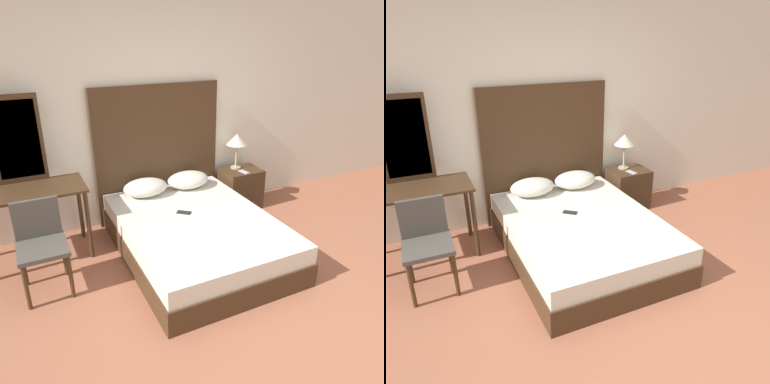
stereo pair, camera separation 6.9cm
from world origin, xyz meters
TOP-DOWN VIEW (x-y plane):
  - ground_plane at (0.00, 0.00)m, footprint 16.00×16.00m
  - wall_back at (0.00, 2.47)m, footprint 10.00×0.06m
  - bed at (-0.06, 1.37)m, footprint 1.49×2.01m
  - headboard at (-0.06, 2.40)m, footprint 1.56×0.05m
  - pillow_left at (-0.34, 2.14)m, footprint 0.52×0.37m
  - pillow_right at (0.21, 2.14)m, footprint 0.52×0.37m
  - phone_on_bed at (-0.13, 1.52)m, footprint 0.16×0.15m
  - nightstand at (0.99, 2.15)m, footprint 0.49×0.40m
  - table_lamp at (0.96, 2.24)m, footprint 0.27×0.27m
  - phone_on_nightstand at (0.97, 2.05)m, footprint 0.10×0.16m
  - vanity_desk at (-1.59, 2.02)m, footprint 1.10×0.55m
  - vanity_mirror at (-1.59, 2.27)m, footprint 0.48×0.03m
  - chair at (-1.55, 1.47)m, footprint 0.42×0.43m

SIDE VIEW (x-z plane):
  - ground_plane at x=0.00m, z-range 0.00..0.00m
  - bed at x=-0.06m, z-range 0.00..0.42m
  - nightstand at x=0.99m, z-range 0.00..0.53m
  - phone_on_bed at x=-0.13m, z-range 0.43..0.44m
  - chair at x=-1.55m, z-range 0.08..0.92m
  - pillow_left at x=-0.34m, z-range 0.43..0.62m
  - pillow_right at x=0.21m, z-range 0.43..0.62m
  - phone_on_nightstand at x=0.97m, z-range 0.53..0.54m
  - vanity_desk at x=-1.59m, z-range 0.27..1.04m
  - headboard at x=-0.06m, z-range 0.00..1.65m
  - table_lamp at x=0.96m, z-range 0.67..1.13m
  - vanity_mirror at x=-1.59m, z-range 0.77..1.66m
  - wall_back at x=0.00m, z-range 0.00..2.70m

